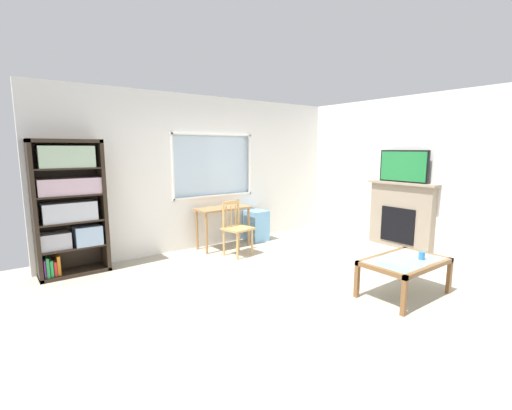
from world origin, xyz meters
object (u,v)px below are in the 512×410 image
at_px(sippy_cup, 422,255).
at_px(plastic_drawer_unit, 256,225).
at_px(wooden_chair, 236,228).
at_px(tv, 404,166).
at_px(desk_under_window, 223,214).
at_px(bookshelf, 69,203).
at_px(coffee_table, 405,264).
at_px(fireplace, 401,215).

bearing_deg(sippy_cup, plastic_drawer_unit, 90.51).
relative_size(wooden_chair, sippy_cup, 10.00).
xyz_separation_m(tv, sippy_cup, (-1.74, -1.34, -0.96)).
bearing_deg(sippy_cup, desk_under_window, 104.04).
height_order(desk_under_window, plastic_drawer_unit, desk_under_window).
distance_m(desk_under_window, wooden_chair, 0.54).
xyz_separation_m(bookshelf, wooden_chair, (2.34, -0.62, -0.55)).
height_order(plastic_drawer_unit, coffee_table, plastic_drawer_unit).
bearing_deg(tv, sippy_cup, -142.39).
bearing_deg(wooden_chair, plastic_drawer_unit, 34.02).
xyz_separation_m(plastic_drawer_unit, tv, (1.77, -1.92, 1.16)).
xyz_separation_m(fireplace, tv, (-0.02, 0.00, 0.86)).
bearing_deg(plastic_drawer_unit, coffee_table, -92.70).
height_order(tv, coffee_table, tv).
bearing_deg(plastic_drawer_unit, desk_under_window, -176.30).
bearing_deg(bookshelf, tv, -21.78).
distance_m(coffee_table, sippy_cup, 0.23).
relative_size(tv, sippy_cup, 9.91).
bearing_deg(desk_under_window, fireplace, -36.17).
distance_m(bookshelf, sippy_cup, 4.64).
xyz_separation_m(bookshelf, desk_under_window, (2.41, -0.11, -0.41)).
relative_size(plastic_drawer_unit, fireplace, 0.46).
xyz_separation_m(wooden_chair, tv, (2.60, -1.36, 0.99)).
xyz_separation_m(bookshelf, coffee_table, (3.03, -3.21, -0.63)).
bearing_deg(bookshelf, fireplace, -21.71).
relative_size(bookshelf, wooden_chair, 2.09).
bearing_deg(wooden_chair, bookshelf, 165.17).
relative_size(desk_under_window, plastic_drawer_unit, 1.66).
height_order(bookshelf, coffee_table, bookshelf).
xyz_separation_m(plastic_drawer_unit, sippy_cup, (0.03, -3.26, 0.20)).
relative_size(coffee_table, sippy_cup, 11.64).
bearing_deg(bookshelf, wooden_chair, -14.83).
xyz_separation_m(bookshelf, sippy_cup, (3.21, -3.32, -0.52)).
height_order(fireplace, tv, tv).
distance_m(wooden_chair, fireplace, 2.95).
xyz_separation_m(desk_under_window, coffee_table, (0.63, -3.10, -0.22)).
distance_m(plastic_drawer_unit, tv, 2.86).
bearing_deg(sippy_cup, fireplace, 37.33).
distance_m(plastic_drawer_unit, fireplace, 2.64).
distance_m(tv, coffee_table, 2.52).
relative_size(desk_under_window, wooden_chair, 1.07).
bearing_deg(desk_under_window, wooden_chair, -96.88).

